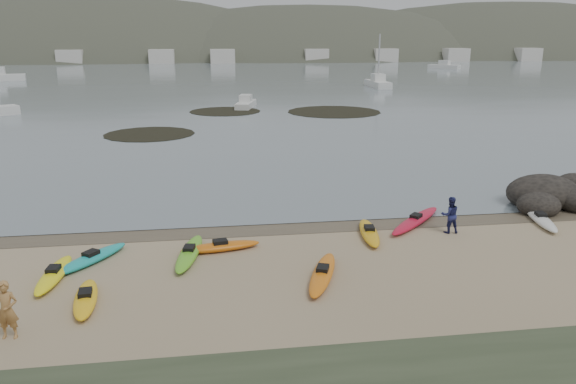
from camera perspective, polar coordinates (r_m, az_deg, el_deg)
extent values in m
plane|color=tan|center=(25.29, 0.00, -3.27)|extent=(600.00, 600.00, 0.00)
plane|color=brown|center=(25.01, 0.10, -3.49)|extent=(60.00, 60.00, 0.00)
plane|color=slate|center=(323.79, -7.81, 14.16)|extent=(1200.00, 1200.00, 0.00)
ellipsoid|color=#FFF215|center=(21.37, -22.68, -7.74)|extent=(0.93, 3.45, 0.34)
ellipsoid|color=#67C327|center=(21.90, -9.99, -6.14)|extent=(1.35, 3.92, 0.34)
ellipsoid|color=silver|center=(27.93, 24.24, -2.49)|extent=(1.50, 3.83, 0.34)
ellipsoid|color=orange|center=(19.83, 3.53, -8.31)|extent=(1.99, 3.86, 0.34)
ellipsoid|color=red|center=(25.90, 12.85, -2.82)|extent=(3.78, 3.92, 0.34)
ellipsoid|color=#1AA7A6|center=(22.33, -19.35, -6.38)|extent=(2.59, 3.28, 0.34)
ellipsoid|color=#EBA913|center=(23.97, 8.25, -4.11)|extent=(1.15, 3.49, 0.34)
ellipsoid|color=yellow|center=(19.17, -19.86, -10.17)|extent=(1.00, 2.99, 0.34)
ellipsoid|color=orange|center=(22.35, -6.88, -5.54)|extent=(3.25, 1.24, 0.34)
imported|color=#B48248|center=(17.75, -26.66, -10.66)|extent=(0.65, 0.45, 1.71)
imported|color=navy|center=(24.96, 16.14, -2.24)|extent=(0.81, 0.65, 1.60)
ellipsoid|color=black|center=(30.85, 24.41, -0.66)|extent=(3.68, 2.87, 1.84)
ellipsoid|color=black|center=(29.30, 24.07, -1.63)|extent=(2.05, 1.84, 1.23)
ellipsoid|color=black|center=(32.63, 27.02, -0.20)|extent=(2.25, 2.05, 1.64)
cylinder|color=black|center=(49.35, -13.89, 5.71)|extent=(7.63, 7.63, 0.04)
cylinder|color=black|center=(62.21, 4.69, 8.12)|extent=(10.18, 10.18, 0.04)
cylinder|color=black|center=(62.67, -6.41, 8.13)|extent=(7.76, 7.76, 0.04)
cube|color=silver|center=(65.75, -4.31, 8.86)|extent=(2.92, 5.92, 0.80)
cube|color=silver|center=(92.73, 9.12, 10.81)|extent=(2.26, 8.06, 1.13)
cube|color=silver|center=(146.17, 15.58, 12.18)|extent=(6.82, 7.19, 1.08)
ellipsoid|color=#384235|center=(224.13, -19.02, 8.19)|extent=(220.00, 120.00, 80.00)
ellipsoid|color=#384235|center=(218.36, 2.02, 9.56)|extent=(200.00, 110.00, 68.00)
ellipsoid|color=#384235|center=(256.70, 20.87, 9.08)|extent=(230.00, 130.00, 76.00)
cube|color=beige|center=(173.14, -21.60, 12.62)|extent=(7.00, 5.00, 4.00)
cube|color=beige|center=(169.41, -13.48, 13.23)|extent=(7.00, 5.00, 4.00)
cube|color=beige|center=(169.04, -5.13, 13.58)|extent=(7.00, 5.00, 4.00)
cube|color=beige|center=(172.06, 3.11, 13.66)|extent=(7.00, 5.00, 4.00)
cube|color=beige|center=(178.28, 10.91, 13.48)|extent=(7.00, 5.00, 4.00)
cube|color=beige|center=(187.39, 18.06, 13.10)|extent=(7.00, 5.00, 4.00)
cube|color=beige|center=(198.99, 24.43, 12.60)|extent=(7.00, 5.00, 4.00)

